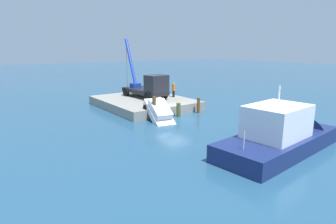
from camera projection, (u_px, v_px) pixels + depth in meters
name	position (u px, v px, depth m)	size (l,w,h in m)	color
ground	(175.00, 116.00, 27.33)	(200.00, 200.00, 0.00)	navy
dock	(144.00, 103.00, 31.75)	(10.69, 8.56, 0.90)	gray
crane_truck	(148.00, 86.00, 31.58)	(8.31, 2.88, 6.62)	black
dock_worker	(174.00, 90.00, 32.54)	(0.34, 0.34, 1.65)	black
salvaged_car	(160.00, 114.00, 25.46)	(4.25, 2.55, 2.81)	silver
moored_yacht	(290.00, 140.00, 19.11)	(4.56, 11.68, 5.95)	navy
piling_near	(154.00, 109.00, 25.29)	(0.33, 0.33, 2.23)	brown
piling_mid	(178.00, 110.00, 27.12)	(0.39, 0.39, 1.34)	#4D5029
piling_far	(198.00, 105.00, 28.65)	(0.32, 0.32, 1.55)	brown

